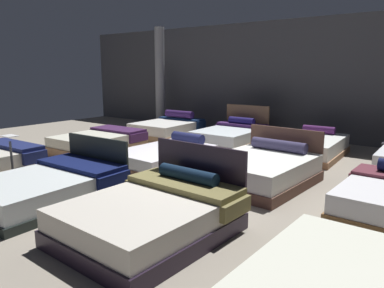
{
  "coord_description": "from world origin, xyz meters",
  "views": [
    {
      "loc": [
        4.08,
        -5.46,
        2.04
      ],
      "look_at": [
        -0.09,
        0.03,
        0.65
      ],
      "focal_mm": 34.44,
      "sensor_mm": 36.0,
      "label": 1
    }
  ],
  "objects_px": {
    "bed_4": "(99,142)",
    "bed_6": "(260,170)",
    "bed_1": "(49,186)",
    "support_pillar": "(160,78)",
    "bed_5": "(165,156)",
    "bed_8": "(168,128)",
    "bed_10": "(310,147)",
    "price_sign": "(13,167)",
    "bed_9": "(231,136)",
    "bed_2": "(153,215)"
  },
  "relations": [
    {
      "from": "bed_10",
      "to": "support_pillar",
      "type": "bearing_deg",
      "value": 164.3
    },
    {
      "from": "bed_10",
      "to": "support_pillar",
      "type": "distance_m",
      "value": 6.37
    },
    {
      "from": "price_sign",
      "to": "bed_1",
      "type": "bearing_deg",
      "value": -1.41
    },
    {
      "from": "bed_8",
      "to": "bed_10",
      "type": "height_order",
      "value": "bed_8"
    },
    {
      "from": "bed_1",
      "to": "support_pillar",
      "type": "distance_m",
      "value": 8.03
    },
    {
      "from": "bed_6",
      "to": "bed_9",
      "type": "height_order",
      "value": "bed_9"
    },
    {
      "from": "bed_9",
      "to": "bed_2",
      "type": "bearing_deg",
      "value": -69.11
    },
    {
      "from": "bed_9",
      "to": "bed_10",
      "type": "bearing_deg",
      "value": -2.2
    },
    {
      "from": "bed_9",
      "to": "price_sign",
      "type": "relative_size",
      "value": 2.27
    },
    {
      "from": "bed_4",
      "to": "price_sign",
      "type": "distance_m",
      "value": 2.98
    },
    {
      "from": "bed_10",
      "to": "price_sign",
      "type": "relative_size",
      "value": 2.38
    },
    {
      "from": "bed_4",
      "to": "bed_8",
      "type": "distance_m",
      "value": 2.71
    },
    {
      "from": "bed_2",
      "to": "price_sign",
      "type": "xyz_separation_m",
      "value": [
        -3.34,
        -0.05,
        0.08
      ]
    },
    {
      "from": "bed_6",
      "to": "price_sign",
      "type": "relative_size",
      "value": 2.31
    },
    {
      "from": "bed_1",
      "to": "bed_10",
      "type": "xyz_separation_m",
      "value": [
        2.19,
        5.52,
        0.0
      ]
    },
    {
      "from": "bed_4",
      "to": "bed_8",
      "type": "relative_size",
      "value": 1.04
    },
    {
      "from": "bed_6",
      "to": "support_pillar",
      "type": "distance_m",
      "value": 7.47
    },
    {
      "from": "bed_1",
      "to": "bed_6",
      "type": "relative_size",
      "value": 1.04
    },
    {
      "from": "bed_6",
      "to": "bed_10",
      "type": "relative_size",
      "value": 0.97
    },
    {
      "from": "bed_2",
      "to": "support_pillar",
      "type": "bearing_deg",
      "value": 133.21
    },
    {
      "from": "bed_8",
      "to": "bed_10",
      "type": "distance_m",
      "value": 4.49
    },
    {
      "from": "bed_10",
      "to": "price_sign",
      "type": "xyz_separation_m",
      "value": [
        -3.36,
        -5.49,
        0.12
      ]
    },
    {
      "from": "bed_9",
      "to": "bed_10",
      "type": "distance_m",
      "value": 2.22
    },
    {
      "from": "bed_5",
      "to": "bed_10",
      "type": "relative_size",
      "value": 1.01
    },
    {
      "from": "bed_4",
      "to": "price_sign",
      "type": "xyz_separation_m",
      "value": [
        1.08,
        -2.78,
        0.12
      ]
    },
    {
      "from": "bed_5",
      "to": "bed_9",
      "type": "xyz_separation_m",
      "value": [
        -0.01,
        2.77,
        0.06
      ]
    },
    {
      "from": "bed_4",
      "to": "bed_9",
      "type": "bearing_deg",
      "value": 49.02
    },
    {
      "from": "bed_4",
      "to": "bed_10",
      "type": "distance_m",
      "value": 5.21
    },
    {
      "from": "bed_5",
      "to": "support_pillar",
      "type": "height_order",
      "value": "support_pillar"
    },
    {
      "from": "bed_1",
      "to": "price_sign",
      "type": "xyz_separation_m",
      "value": [
        -1.17,
        0.03,
        0.12
      ]
    },
    {
      "from": "bed_5",
      "to": "bed_8",
      "type": "distance_m",
      "value": 3.55
    },
    {
      "from": "bed_4",
      "to": "support_pillar",
      "type": "distance_m",
      "value": 4.64
    },
    {
      "from": "bed_4",
      "to": "bed_9",
      "type": "distance_m",
      "value": 3.55
    },
    {
      "from": "bed_5",
      "to": "bed_10",
      "type": "height_order",
      "value": "bed_10"
    },
    {
      "from": "bed_5",
      "to": "price_sign",
      "type": "distance_m",
      "value": 3.0
    },
    {
      "from": "bed_1",
      "to": "bed_2",
      "type": "relative_size",
      "value": 1.05
    },
    {
      "from": "bed_1",
      "to": "price_sign",
      "type": "height_order",
      "value": "price_sign"
    },
    {
      "from": "bed_9",
      "to": "support_pillar",
      "type": "distance_m",
      "value": 4.3
    },
    {
      "from": "bed_5",
      "to": "bed_2",
      "type": "bearing_deg",
      "value": -48.96
    },
    {
      "from": "bed_2",
      "to": "bed_4",
      "type": "bearing_deg",
      "value": 150.14
    },
    {
      "from": "bed_2",
      "to": "bed_9",
      "type": "height_order",
      "value": "bed_9"
    },
    {
      "from": "bed_2",
      "to": "price_sign",
      "type": "relative_size",
      "value": 2.3
    },
    {
      "from": "bed_4",
      "to": "bed_1",
      "type": "bearing_deg",
      "value": -53.35
    },
    {
      "from": "bed_5",
      "to": "price_sign",
      "type": "height_order",
      "value": "price_sign"
    },
    {
      "from": "bed_2",
      "to": "bed_6",
      "type": "xyz_separation_m",
      "value": [
        0.08,
        2.74,
        -0.0
      ]
    },
    {
      "from": "bed_5",
      "to": "bed_6",
      "type": "xyz_separation_m",
      "value": [
        2.27,
        0.03,
        0.07
      ]
    },
    {
      "from": "bed_4",
      "to": "bed_6",
      "type": "distance_m",
      "value": 4.5
    },
    {
      "from": "support_pillar",
      "to": "bed_4",
      "type": "bearing_deg",
      "value": -68.79
    },
    {
      "from": "bed_5",
      "to": "bed_6",
      "type": "distance_m",
      "value": 2.27
    },
    {
      "from": "bed_4",
      "to": "bed_5",
      "type": "relative_size",
      "value": 0.98
    }
  ]
}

